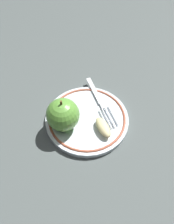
% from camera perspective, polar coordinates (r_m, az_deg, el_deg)
% --- Properties ---
extents(ground_plane, '(2.00, 2.00, 0.00)m').
position_cam_1_polar(ground_plane, '(0.56, 1.95, -1.23)').
color(ground_plane, '#474F4E').
extents(plate, '(0.21, 0.21, 0.02)m').
position_cam_1_polar(plate, '(0.55, 0.00, -1.76)').
color(plate, silver).
rests_on(plate, ground_plane).
extents(apple_red_whole, '(0.08, 0.08, 0.09)m').
position_cam_1_polar(apple_red_whole, '(0.50, -6.31, -0.70)').
color(apple_red_whole, '#5B9939').
rests_on(apple_red_whole, plate).
extents(apple_slice_front, '(0.06, 0.06, 0.02)m').
position_cam_1_polar(apple_slice_front, '(0.51, 4.25, -3.97)').
color(apple_slice_front, beige).
rests_on(apple_slice_front, plate).
extents(fork, '(0.11, 0.16, 0.00)m').
position_cam_1_polar(fork, '(0.57, 3.15, 3.24)').
color(fork, silver).
rests_on(fork, plate).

